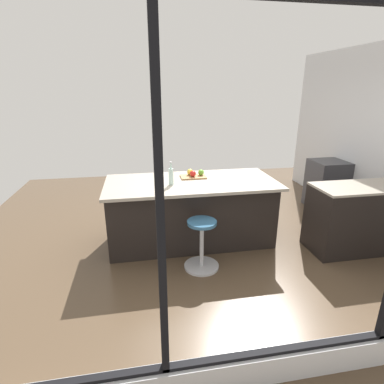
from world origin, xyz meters
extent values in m
plane|color=brown|center=(0.00, 0.00, 0.00)|extent=(7.33, 7.33, 0.00)
cube|color=silver|center=(0.00, 2.51, 0.12)|extent=(5.64, 0.12, 0.25)
cube|color=black|center=(0.00, 2.51, 0.25)|extent=(5.19, 0.06, 0.06)
cube|color=black|center=(0.86, 2.51, 1.42)|extent=(0.05, 0.06, 2.35)
cube|color=silver|center=(-2.82, 0.00, 1.42)|extent=(0.12, 5.02, 2.84)
cube|color=#38383D|center=(-2.47, -0.72, 0.45)|extent=(0.60, 0.60, 0.90)
cube|color=black|center=(-2.47, -0.42, 0.40)|extent=(0.44, 0.01, 0.32)
cube|color=black|center=(0.27, 0.17, 0.45)|extent=(2.29, 0.90, 0.90)
cube|color=#9E9384|center=(0.27, 0.22, 0.92)|extent=(2.35, 1.10, 0.04)
cylinder|color=#B7B7BC|center=(0.26, 0.89, 0.01)|extent=(0.44, 0.44, 0.03)
cylinder|color=#B7B7BC|center=(0.26, 0.89, 0.31)|extent=(0.05, 0.05, 0.58)
cylinder|color=#336084|center=(0.26, 0.89, 0.62)|extent=(0.36, 0.36, 0.04)
cube|color=olive|center=(0.21, 0.04, 0.95)|extent=(0.36, 0.24, 0.02)
sphere|color=#609E2D|center=(0.09, 0.01, 1.00)|extent=(0.09, 0.09, 0.09)
sphere|color=red|center=(0.22, 0.06, 1.00)|extent=(0.09, 0.09, 0.09)
sphere|color=gold|center=(0.25, -0.04, 1.00)|extent=(0.09, 0.09, 0.09)
cylinder|color=silver|center=(0.56, 0.33, 1.05)|extent=(0.06, 0.06, 0.22)
cylinder|color=silver|center=(0.56, 0.33, 1.20)|extent=(0.03, 0.03, 0.08)
cylinder|color=#B7B7BC|center=(0.56, 0.33, 1.24)|extent=(0.03, 0.03, 0.02)
camera|label=1|loc=(0.97, 4.15, 2.15)|focal=28.29mm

